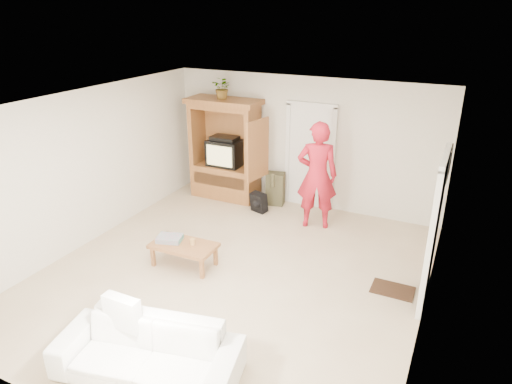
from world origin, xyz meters
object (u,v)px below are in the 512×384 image
coffee_table (184,247)px  armoire (226,156)px  sofa (148,351)px  man (317,176)px

coffee_table → armoire: bearing=103.9°
sofa → coffee_table: (-0.94, 2.09, 0.03)m
sofa → coffee_table: sofa is taller
armoire → sofa: 5.20m
armoire → coffee_table: size_ratio=2.04×
armoire → sofa: (1.71, -4.87, -0.61)m
armoire → sofa: size_ratio=1.03×
man → sofa: bearing=66.5°
armoire → man: (2.17, -0.54, 0.09)m
sofa → armoire: bearing=97.8°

